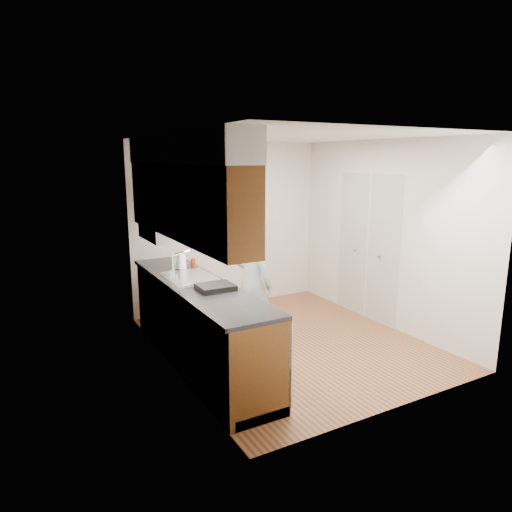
{
  "coord_description": "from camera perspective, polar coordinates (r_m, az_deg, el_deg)",
  "views": [
    {
      "loc": [
        -2.95,
        -4.47,
        2.25
      ],
      "look_at": [
        -0.34,
        0.25,
        1.1
      ],
      "focal_mm": 32.0,
      "sensor_mm": 36.0,
      "label": 1
    }
  ],
  "objects": [
    {
      "name": "wall_right",
      "position": [
        6.39,
        15.78,
        2.62
      ],
      "size": [
        0.02,
        3.5,
        2.5
      ],
      "primitive_type": "cube",
      "color": "silver",
      "rests_on": "floor"
    },
    {
      "name": "soda_can",
      "position": [
        5.68,
        -7.87,
        -0.81
      ],
      "size": [
        0.07,
        0.07,
        0.11
      ],
      "primitive_type": "cylinder",
      "rotation": [
        0.0,
        0.0,
        0.22
      ],
      "color": "red",
      "rests_on": "counter"
    },
    {
      "name": "wall_left",
      "position": [
        4.8,
        -10.7,
        -0.14
      ],
      "size": [
        0.02,
        3.5,
        2.5
      ],
      "primitive_type": "cube",
      "color": "silver",
      "rests_on": "floor"
    },
    {
      "name": "floor_mat",
      "position": [
        5.67,
        -0.43,
        -11.21
      ],
      "size": [
        0.53,
        0.84,
        0.02
      ],
      "primitive_type": "cube",
      "rotation": [
        0.0,
        0.0,
        -0.06
      ],
      "color": "slate",
      "rests_on": "floor"
    },
    {
      "name": "soap_bottle_b",
      "position": [
        5.62,
        -9.94,
        -0.69
      ],
      "size": [
        0.1,
        0.1,
        0.17
      ],
      "primitive_type": "imported",
      "rotation": [
        0.0,
        0.0,
        -0.34
      ],
      "color": "white",
      "rests_on": "counter"
    },
    {
      "name": "closet_door",
      "position": [
        6.63,
        13.78,
        1.09
      ],
      "size": [
        0.02,
        1.22,
        2.05
      ],
      "primitive_type": "cube",
      "color": "silver",
      "rests_on": "wall_right"
    },
    {
      "name": "person",
      "position": [
        5.38,
        -0.45,
        -2.38
      ],
      "size": [
        0.6,
        0.73,
        1.78
      ],
      "primitive_type": "imported",
      "rotation": [
        0.0,
        0.0,
        1.89
      ],
      "color": "#97B2B8",
      "rests_on": "floor_mat"
    },
    {
      "name": "wall_back",
      "position": [
        6.96,
        -3.51,
        3.8
      ],
      "size": [
        3.0,
        0.02,
        2.5
      ],
      "primitive_type": "cube",
      "color": "silver",
      "rests_on": "floor"
    },
    {
      "name": "ceiling",
      "position": [
        5.36,
        4.66,
        14.72
      ],
      "size": [
        3.5,
        3.5,
        0.0
      ],
      "primitive_type": "plane",
      "rotation": [
        3.14,
        0.0,
        0.0
      ],
      "color": "white",
      "rests_on": "wall_left"
    },
    {
      "name": "upper_cabinets",
      "position": [
        4.81,
        -9.28,
        8.34
      ],
      "size": [
        0.47,
        2.8,
        1.21
      ],
      "color": "brown",
      "rests_on": "wall_left"
    },
    {
      "name": "floor",
      "position": [
        5.81,
        4.23,
        -10.74
      ],
      "size": [
        3.5,
        3.5,
        0.0
      ],
      "primitive_type": "plane",
      "color": "#9F633C",
      "rests_on": "ground"
    },
    {
      "name": "soap_bottle_a",
      "position": [
        5.51,
        -9.22,
        -0.4
      ],
      "size": [
        0.11,
        0.11,
        0.27
      ],
      "primitive_type": "imported",
      "rotation": [
        0.0,
        0.0,
        -0.08
      ],
      "color": "white",
      "rests_on": "counter"
    },
    {
      "name": "dish_rack",
      "position": [
        4.67,
        -5.07,
        -3.9
      ],
      "size": [
        0.36,
        0.31,
        0.06
      ],
      "primitive_type": "cube",
      "rotation": [
        0.0,
        0.0,
        -0.01
      ],
      "color": "black",
      "rests_on": "counter"
    },
    {
      "name": "counter",
      "position": [
        5.11,
        -7.14,
        -8.16
      ],
      "size": [
        0.64,
        2.8,
        1.3
      ],
      "color": "brown",
      "rests_on": "floor"
    }
  ]
}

